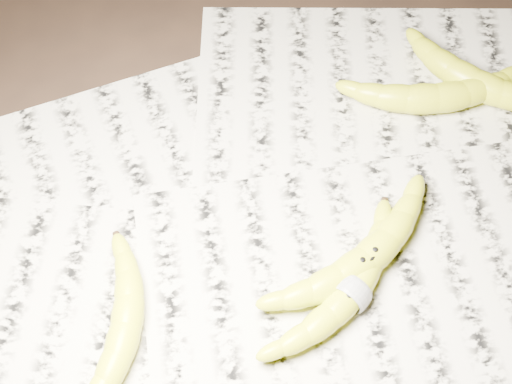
{
  "coord_description": "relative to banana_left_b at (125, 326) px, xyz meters",
  "views": [
    {
      "loc": [
        -0.09,
        -0.34,
        0.68
      ],
      "look_at": [
        -0.01,
        0.04,
        0.05
      ],
      "focal_mm": 50.0,
      "sensor_mm": 36.0,
      "label": 1
    }
  ],
  "objects": [
    {
      "name": "ground",
      "position": [
        0.16,
        0.07,
        -0.02
      ],
      "size": [
        3.0,
        3.0,
        0.0
      ],
      "primitive_type": "plane",
      "color": "black",
      "rests_on": "ground"
    },
    {
      "name": "newspaper_patch",
      "position": [
        0.17,
        0.05,
        -0.02
      ],
      "size": [
        0.9,
        0.7,
        0.01
      ],
      "primitive_type": "cube",
      "color": "#B8B29D",
      "rests_on": "ground"
    },
    {
      "name": "banana_left_b",
      "position": [
        0.0,
        0.0,
        0.0
      ],
      "size": [
        0.1,
        0.18,
        0.03
      ],
      "primitive_type": null,
      "rotation": [
        0.0,
        0.0,
        1.27
      ],
      "color": "#BBC518",
      "rests_on": "newspaper_patch"
    },
    {
      "name": "banana_center",
      "position": [
        0.25,
        0.02,
        0.0
      ],
      "size": [
        0.2,
        0.15,
        0.04
      ],
      "primitive_type": null,
      "rotation": [
        0.0,
        0.0,
        0.5
      ],
      "color": "#BBC518",
      "rests_on": "newspaper_patch"
    },
    {
      "name": "banana_taped",
      "position": [
        0.22,
        -0.01,
        -0.0
      ],
      "size": [
        0.18,
        0.16,
        0.03
      ],
      "primitive_type": null,
      "rotation": [
        0.0,
        0.0,
        0.7
      ],
      "color": "#BBC518",
      "rests_on": "newspaper_patch"
    },
    {
      "name": "banana_upper_a",
      "position": [
        0.39,
        0.21,
        0.0
      ],
      "size": [
        0.2,
        0.08,
        0.04
      ],
      "primitive_type": null,
      "rotation": [
        0.0,
        0.0,
        -0.09
      ],
      "color": "#BBC518",
      "rests_on": "newspaper_patch"
    },
    {
      "name": "banana_upper_b",
      "position": [
        0.44,
        0.23,
        0.0
      ],
      "size": [
        0.17,
        0.17,
        0.04
      ],
      "primitive_type": null,
      "rotation": [
        0.0,
        0.0,
        -0.8
      ],
      "color": "#BBC518",
      "rests_on": "newspaper_patch"
    },
    {
      "name": "measuring_tape",
      "position": [
        0.22,
        -0.01,
        -0.0
      ],
      "size": [
        0.03,
        0.03,
        0.04
      ],
      "primitive_type": "torus",
      "rotation": [
        0.0,
        1.57,
        0.7
      ],
      "color": "white",
      "rests_on": "newspaper_patch"
    }
  ]
}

